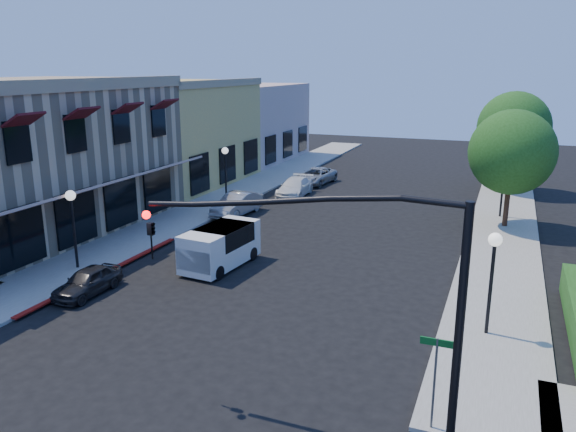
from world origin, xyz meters
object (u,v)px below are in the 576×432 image
at_px(street_tree_b, 514,127).
at_px(lamppost_right_near, 493,258).
at_px(parked_car_c, 295,187).
at_px(parked_car_b, 237,204).
at_px(street_tree_a, 512,152).
at_px(lamppost_left_near, 72,209).
at_px(signal_mast_arm, 364,276).
at_px(white_van, 220,244).
at_px(parked_car_a, 88,281).
at_px(lamppost_left_far, 225,160).
at_px(parked_car_d, 316,176).
at_px(lamppost_right_far, 504,172).
at_px(street_name_sign, 435,369).

bearing_deg(street_tree_b, lamppost_right_near, -90.72).
xyz_separation_m(street_tree_b, parked_car_c, (-13.60, -7.00, -3.93)).
distance_m(parked_car_b, parked_car_c, 6.16).
height_order(street_tree_a, parked_car_b, street_tree_a).
height_order(street_tree_b, lamppost_left_near, street_tree_b).
xyz_separation_m(street_tree_b, signal_mast_arm, (-2.94, -30.50, -0.46)).
distance_m(street_tree_b, parked_car_b, 20.23).
bearing_deg(white_van, signal_mast_arm, -46.41).
bearing_deg(parked_car_b, lamppost_right_near, -31.68).
bearing_deg(parked_car_a, white_van, 54.39).
relative_size(lamppost_left_near, lamppost_left_far, 1.00).
xyz_separation_m(parked_car_c, parked_car_d, (0.00, 4.47, -0.01)).
bearing_deg(parked_car_c, lamppost_left_near, -104.96).
bearing_deg(lamppost_left_near, lamppost_right_far, 43.26).
height_order(street_tree_a, lamppost_left_far, street_tree_a).
bearing_deg(lamppost_left_near, lamppost_left_far, 90.00).
bearing_deg(signal_mast_arm, street_tree_a, 81.83).
height_order(street_tree_b, parked_car_c, street_tree_b).
distance_m(street_name_sign, parked_car_a, 14.27).
bearing_deg(signal_mast_arm, street_name_sign, 23.20).
distance_m(white_van, parked_car_d, 18.94).
bearing_deg(lamppost_left_near, white_van, 25.05).
bearing_deg(signal_mast_arm, parked_car_a, 159.51).
relative_size(street_name_sign, parked_car_b, 0.62).
bearing_deg(parked_car_a, street_name_sign, -15.28).
height_order(lamppost_right_near, white_van, lamppost_right_near).
bearing_deg(lamppost_left_far, street_tree_b, 30.03).
xyz_separation_m(street_tree_b, parked_car_d, (-13.60, -2.53, -3.95)).
bearing_deg(street_name_sign, signal_mast_arm, -156.80).
bearing_deg(lamppost_left_far, parked_car_b, -52.52).
height_order(lamppost_left_far, parked_car_b, lamppost_left_far).
height_order(signal_mast_arm, lamppost_left_far, signal_mast_arm).
height_order(lamppost_left_near, parked_car_d, lamppost_left_near).
xyz_separation_m(lamppost_right_far, white_van, (-11.35, -13.36, -1.69)).
bearing_deg(lamppost_right_far, street_name_sign, -92.63).
height_order(street_name_sign, parked_car_a, street_name_sign).
bearing_deg(parked_car_a, parked_car_d, 86.81).
bearing_deg(street_tree_a, signal_mast_arm, -98.17).
height_order(signal_mast_arm, lamppost_right_near, signal_mast_arm).
xyz_separation_m(lamppost_left_far, lamppost_right_far, (17.00, 2.00, 0.00)).
distance_m(street_tree_b, lamppost_right_near, 24.07).
distance_m(street_tree_a, parked_car_c, 14.38).
bearing_deg(street_tree_a, lamppost_right_far, 98.53).
bearing_deg(lamppost_right_near, street_tree_a, 88.77).
relative_size(lamppost_right_near, parked_car_a, 1.15).
bearing_deg(white_van, lamppost_right_far, 49.65).
bearing_deg(white_van, parked_car_d, 95.91).
bearing_deg(street_tree_b, signal_mast_arm, -95.51).
relative_size(street_tree_a, street_tree_b, 0.92).
bearing_deg(street_tree_a, parked_car_c, 167.56).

